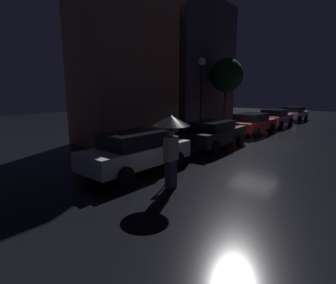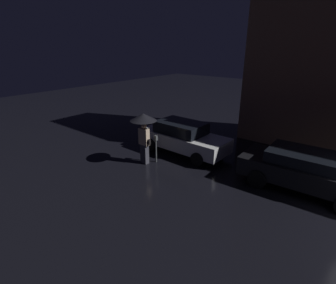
% 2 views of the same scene
% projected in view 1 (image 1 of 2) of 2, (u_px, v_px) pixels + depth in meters
% --- Properties ---
extents(ground_plane, '(60.00, 60.00, 0.00)m').
position_uv_depth(ground_plane, '(255.00, 143.00, 15.08)').
color(ground_plane, black).
extents(building_facade_left, '(6.24, 3.00, 10.47)m').
position_uv_depth(building_facade_left, '(126.00, 51.00, 15.20)').
color(building_facade_left, '#8C664C').
rests_on(building_facade_left, ground).
extents(building_facade_right, '(7.41, 3.00, 9.83)m').
position_uv_depth(building_facade_right, '(198.00, 66.00, 21.01)').
color(building_facade_right, '#3D3D47').
rests_on(building_facade_right, ground).
extents(parked_car_white, '(4.38, 1.92, 1.48)m').
position_uv_depth(parked_car_white, '(136.00, 151.00, 9.64)').
color(parked_car_white, silver).
rests_on(parked_car_white, ground).
extents(parked_car_black, '(4.48, 2.03, 1.42)m').
position_uv_depth(parked_car_black, '(213.00, 133.00, 13.66)').
color(parked_car_black, black).
rests_on(parked_car_black, ground).
extents(parked_car_red, '(4.73, 2.02, 1.42)m').
position_uv_depth(parked_car_red, '(252.00, 123.00, 18.14)').
color(parked_car_red, maroon).
rests_on(parked_car_red, ground).
extents(parked_car_pink, '(4.37, 2.04, 1.43)m').
position_uv_depth(parked_car_pink, '(275.00, 117.00, 22.10)').
color(parked_car_pink, '#DB6684').
rests_on(parked_car_pink, ground).
extents(parked_car_silver, '(4.09, 2.04, 1.41)m').
position_uv_depth(parked_car_silver, '(293.00, 113.00, 26.23)').
color(parked_car_silver, '#B7B7BF').
rests_on(parked_car_silver, ground).
extents(pedestrian_with_umbrella, '(1.12, 1.12, 2.24)m').
position_uv_depth(pedestrian_with_umbrella, '(171.00, 131.00, 7.75)').
color(pedestrian_with_umbrella, '#383842').
rests_on(pedestrian_with_umbrella, ground).
extents(parking_meter, '(0.12, 0.10, 1.24)m').
position_uv_depth(parking_meter, '(168.00, 159.00, 8.43)').
color(parking_meter, '#4C5154').
rests_on(parking_meter, ground).
extents(street_lamp_near, '(0.49, 0.49, 5.02)m').
position_uv_depth(street_lamp_near, '(201.00, 79.00, 16.72)').
color(street_lamp_near, black).
rests_on(street_lamp_near, ground).
extents(street_tree, '(2.39, 2.39, 5.25)m').
position_uv_depth(street_tree, '(226.00, 75.00, 18.76)').
color(street_tree, '#473323').
rests_on(street_tree, ground).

